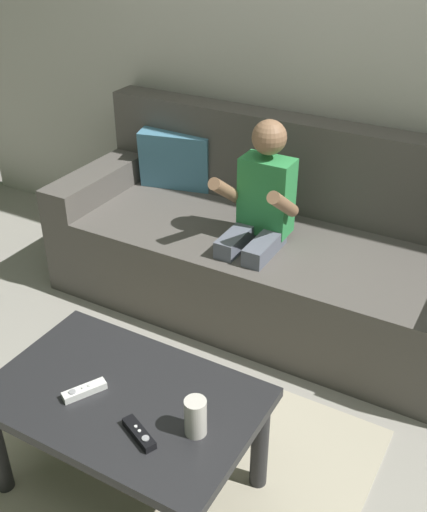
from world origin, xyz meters
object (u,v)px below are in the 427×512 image
(couch, at_px, (271,249))
(soda_can, at_px, (196,417))
(coffee_table, at_px, (125,411))
(game_remote_black_center, at_px, (139,433))
(game_remote_white_near_edge, at_px, (84,391))
(person_seated_on_couch, at_px, (257,218))

(couch, distance_m, soda_can, 1.33)
(couch, height_order, coffee_table, couch)
(couch, relative_size, soda_can, 17.18)
(coffee_table, height_order, soda_can, soda_can)
(game_remote_black_center, xyz_separation_m, soda_can, (0.13, 0.10, 0.05))
(couch, height_order, game_remote_white_near_edge, couch)
(person_seated_on_couch, relative_size, coffee_table, 1.14)
(couch, bearing_deg, coffee_table, -87.20)
(person_seated_on_couch, bearing_deg, coffee_table, -86.94)
(person_seated_on_couch, height_order, game_remote_black_center, person_seated_on_couch)
(couch, distance_m, coffee_table, 1.25)
(person_seated_on_couch, xyz_separation_m, soda_can, (0.34, -1.09, -0.07))
(game_remote_white_near_edge, xyz_separation_m, game_remote_black_center, (0.25, -0.06, 0.00))
(soda_can, bearing_deg, couch, 104.94)
(couch, bearing_deg, soda_can, -75.06)
(person_seated_on_couch, bearing_deg, game_remote_black_center, -80.31)
(coffee_table, height_order, game_remote_white_near_edge, game_remote_white_near_edge)
(person_seated_on_couch, xyz_separation_m, game_remote_white_near_edge, (-0.05, -1.12, -0.12))
(game_remote_white_near_edge, bearing_deg, couch, 87.95)
(person_seated_on_couch, distance_m, game_remote_black_center, 1.21)
(couch, height_order, soda_can, couch)
(coffee_table, bearing_deg, person_seated_on_couch, 93.06)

